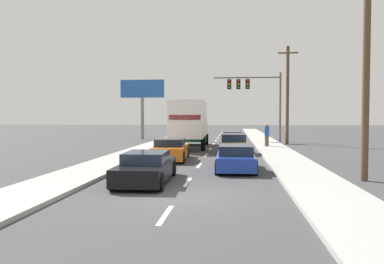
{
  "coord_description": "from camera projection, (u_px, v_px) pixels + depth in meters",
  "views": [
    {
      "loc": [
        1.73,
        -12.17,
        2.57
      ],
      "look_at": [
        -0.95,
        13.09,
        1.5
      ],
      "focal_mm": 36.15,
      "sensor_mm": 36.0,
      "label": 1
    }
  ],
  "objects": [
    {
      "name": "box_truck",
      "position": [
        190.0,
        122.0,
        30.59
      ],
      "size": [
        2.8,
        9.03,
        3.68
      ],
      "color": "white",
      "rests_on": "ground_plane"
    },
    {
      "name": "lane_markings",
      "position": [
        212.0,
        146.0,
        32.34
      ],
      "size": [
        0.14,
        57.0,
        0.01
      ],
      "color": "silver",
      "rests_on": "ground_plane"
    },
    {
      "name": "traffic_signal_mast",
      "position": [
        250.0,
        89.0,
        38.03
      ],
      "size": [
        6.63,
        0.69,
        6.8
      ],
      "color": "#595B56",
      "rests_on": "ground_plane"
    },
    {
      "name": "roadside_billboard",
      "position": [
        142.0,
        96.0,
        42.25
      ],
      "size": [
        4.83,
        0.36,
        6.5
      ],
      "color": "slate",
      "rests_on": "ground_plane"
    },
    {
      "name": "car_red",
      "position": [
        233.0,
        139.0,
        34.08
      ],
      "size": [
        1.95,
        4.22,
        1.16
      ],
      "color": "red",
      "rests_on": "ground_plane"
    },
    {
      "name": "car_orange",
      "position": [
        171.0,
        150.0,
        22.38
      ],
      "size": [
        2.04,
        4.53,
        1.26
      ],
      "color": "orange",
      "rests_on": "ground_plane"
    },
    {
      "name": "pedestrian_near_corner",
      "position": [
        267.0,
        135.0,
        30.79
      ],
      "size": [
        0.38,
        0.38,
        1.82
      ],
      "color": "brown",
      "rests_on": "sidewalk_right"
    },
    {
      "name": "ground_plane",
      "position": [
        215.0,
        142.0,
        37.23
      ],
      "size": [
        140.0,
        140.0,
        0.0
      ],
      "primitive_type": "plane",
      "color": "#3D3D3F"
    },
    {
      "name": "car_black",
      "position": [
        146.0,
        168.0,
        14.89
      ],
      "size": [
        1.97,
        4.59,
        1.18
      ],
      "color": "black",
      "rests_on": "ground_plane"
    },
    {
      "name": "utility_pole_mid",
      "position": [
        288.0,
        94.0,
        34.68
      ],
      "size": [
        1.8,
        0.28,
        8.8
      ],
      "color": "brown",
      "rests_on": "ground_plane"
    },
    {
      "name": "car_blue",
      "position": [
        236.0,
        159.0,
        18.07
      ],
      "size": [
        1.88,
        4.09,
        1.2
      ],
      "color": "#1E389E",
      "rests_on": "ground_plane"
    },
    {
      "name": "sidewalk_right",
      "position": [
        270.0,
        146.0,
        31.75
      ],
      "size": [
        2.45,
        80.0,
        0.14
      ],
      "primitive_type": "cube",
      "color": "#9E9E99",
      "rests_on": "ground_plane"
    },
    {
      "name": "utility_pole_near",
      "position": [
        367.0,
        46.0,
        15.0
      ],
      "size": [
        1.8,
        0.28,
        10.31
      ],
      "color": "brown",
      "rests_on": "ground_plane"
    },
    {
      "name": "car_tan",
      "position": [
        233.0,
        144.0,
        26.3
      ],
      "size": [
        1.99,
        4.23,
        1.35
      ],
      "color": "tan",
      "rests_on": "ground_plane"
    },
    {
      "name": "sidewalk_left",
      "position": [
        156.0,
        145.0,
        32.76
      ],
      "size": [
        2.45,
        80.0,
        0.14
      ],
      "primitive_type": "cube",
      "color": "#9E9E99",
      "rests_on": "ground_plane"
    }
  ]
}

